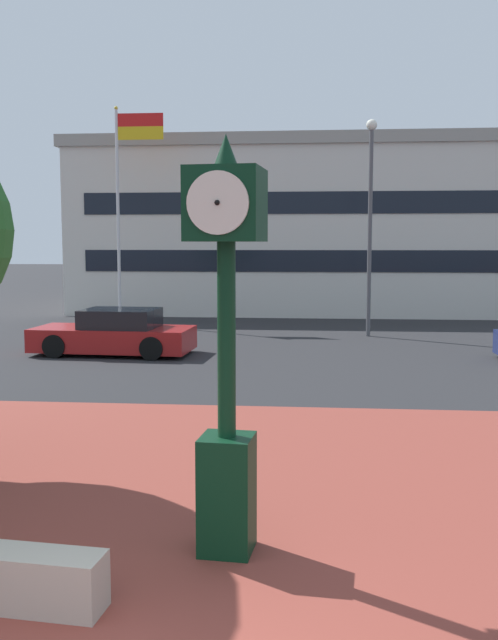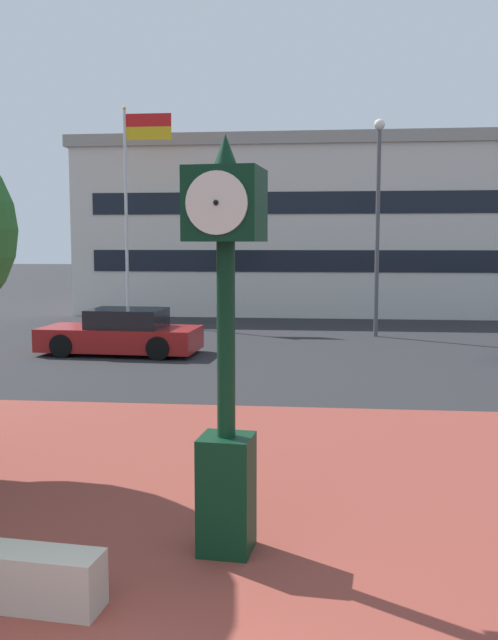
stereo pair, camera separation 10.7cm
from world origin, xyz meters
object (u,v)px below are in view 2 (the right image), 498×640
object	(u,v)px
civic_building	(310,229)
street_clock	(226,338)
flagpole_primary	(132,193)
car_street_mid	(122,334)
street_lamp_post	(378,206)

from	to	relation	value
civic_building	street_clock	bearing A→B (deg)	-90.43
flagpole_primary	civic_building	bearing A→B (deg)	51.56
car_street_mid	flagpole_primary	distance (m)	9.26
civic_building	street_lamp_post	size ratio (longest dim) A/B	2.87
car_street_mid	flagpole_primary	xyz separation A→B (m)	(-1.81, 7.90, 4.48)
flagpole_primary	street_lamp_post	size ratio (longest dim) A/B	1.17
car_street_mid	civic_building	distance (m)	17.41
street_clock	street_lamp_post	xyz separation A→B (m)	(2.67, 17.13, 2.14)
flagpole_primary	street_lamp_post	xyz separation A→B (m)	(9.18, -3.29, -0.73)
car_street_mid	flagpole_primary	bearing A→B (deg)	16.12
street_clock	civic_building	size ratio (longest dim) A/B	0.20
civic_building	street_lamp_post	xyz separation A→B (m)	(2.45, -11.77, 0.49)
civic_building	flagpole_primary	bearing A→B (deg)	-128.44
car_street_mid	street_lamp_post	size ratio (longest dim) A/B	0.63
car_street_mid	street_clock	bearing A→B (deg)	-156.13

